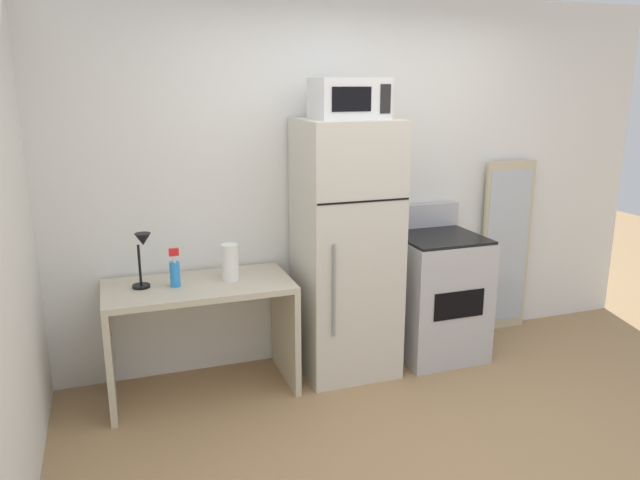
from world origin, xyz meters
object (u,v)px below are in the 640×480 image
object	(u,v)px
desk	(200,316)
spray_bottle	(175,271)
oven_range	(437,295)
desk_lamp	(142,251)
microwave	(349,98)
refrigerator	(346,249)
paper_towel_roll	(230,262)
leaning_mirror	(506,247)

from	to	relation	value
desk	spray_bottle	size ratio (longest dim) A/B	4.78
desk	oven_range	world-z (taller)	oven_range
desk	desk_lamp	size ratio (longest dim) A/B	3.37
desk_lamp	microwave	xyz separation A→B (m)	(1.34, -0.04, 0.91)
desk_lamp	refrigerator	xyz separation A→B (m)	(1.34, -0.02, -0.11)
refrigerator	spray_bottle	bearing A→B (deg)	-179.55
desk_lamp	spray_bottle	xyz separation A→B (m)	(0.19, -0.03, -0.14)
spray_bottle	oven_range	world-z (taller)	oven_range
paper_towel_roll	refrigerator	bearing A→B (deg)	-0.24
desk_lamp	microwave	world-z (taller)	microwave
desk_lamp	oven_range	size ratio (longest dim) A/B	0.32
desk_lamp	microwave	bearing A→B (deg)	-1.91
leaning_mirror	desk_lamp	bearing A→B (deg)	-175.34
desk	paper_towel_roll	xyz separation A→B (m)	(0.21, 0.01, 0.34)
paper_towel_roll	refrigerator	distance (m)	0.81
microwave	spray_bottle	bearing A→B (deg)	179.40
refrigerator	microwave	world-z (taller)	microwave
spray_bottle	leaning_mirror	xyz separation A→B (m)	(2.66, 0.26, -0.15)
spray_bottle	paper_towel_roll	bearing A→B (deg)	2.01
desk_lamp	leaning_mirror	bearing A→B (deg)	4.66
spray_bottle	oven_range	distance (m)	1.93
refrigerator	oven_range	size ratio (longest dim) A/B	1.61
spray_bottle	refrigerator	world-z (taller)	refrigerator
paper_towel_roll	leaning_mirror	xyz separation A→B (m)	(2.31, 0.25, -0.17)
desk_lamp	microwave	distance (m)	1.62
desk	spray_bottle	world-z (taller)	spray_bottle
paper_towel_roll	leaning_mirror	distance (m)	2.33
refrigerator	microwave	xyz separation A→B (m)	(0.00, -0.02, 1.01)
paper_towel_roll	leaning_mirror	world-z (taller)	leaning_mirror
desk_lamp	oven_range	bearing A→B (deg)	-0.64
desk	refrigerator	size ratio (longest dim) A/B	0.67
desk	paper_towel_roll	distance (m)	0.40
refrigerator	leaning_mirror	bearing A→B (deg)	9.65
paper_towel_roll	refrigerator	world-z (taller)	refrigerator
spray_bottle	microwave	size ratio (longest dim) A/B	0.54
paper_towel_roll	oven_range	distance (m)	1.59
spray_bottle	microwave	world-z (taller)	microwave
spray_bottle	microwave	xyz separation A→B (m)	(1.16, -0.01, 1.05)
desk_lamp	microwave	size ratio (longest dim) A/B	0.77
desk	desk_lamp	xyz separation A→B (m)	(-0.33, 0.03, 0.46)
oven_range	paper_towel_roll	bearing A→B (deg)	179.89
microwave	oven_range	world-z (taller)	microwave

